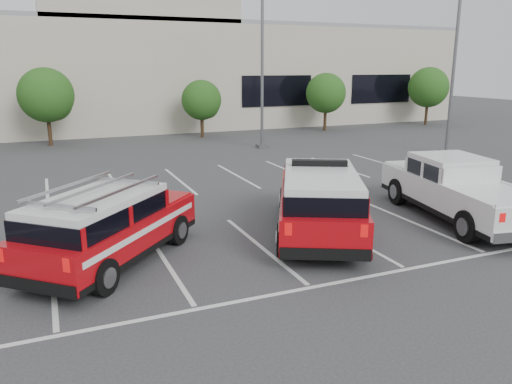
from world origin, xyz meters
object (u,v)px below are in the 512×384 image
convention_building (110,68)px  tree_far_right (429,89)px  fire_chief_suv (319,206)px  white_pickup (457,195)px  light_pole_mid (262,61)px  light_pole_right (454,61)px  ladder_suv (108,232)px  tree_right (327,94)px  tree_mid_right (203,101)px  tree_mid_left (48,97)px

convention_building → tree_far_right: 26.83m
fire_chief_suv → white_pickup: size_ratio=0.95×
fire_chief_suv → light_pole_mid: bearing=99.2°
convention_building → fire_chief_suv: 31.80m
light_pole_right → ladder_suv: light_pole_right is taller
tree_far_right → light_pole_mid: (-18.09, -6.05, 2.14)m
fire_chief_suv → white_pickup: bearing=22.8°
tree_right → ladder_suv: bearing=-131.5°
tree_mid_right → light_pole_mid: light_pole_mid is taller
light_pole_right → fire_chief_suv: (-13.98, -9.65, -4.30)m
tree_mid_right → fire_chief_suv: size_ratio=0.61×
convention_building → white_pickup: size_ratio=8.78×
white_pickup → ladder_suv: bearing=-171.3°
ladder_suv → light_pole_mid: bearing=96.7°
tree_mid_right → fire_chief_suv: bearing=-98.1°
convention_building → tree_right: (14.91, -9.82, -1.95)m
tree_far_right → fire_chief_suv: size_ratio=0.75×
tree_mid_left → ladder_suv: (0.90, -21.60, -2.20)m
ladder_suv → white_pickup: bearing=39.6°
tree_mid_right → light_pole_right: 16.47m
tree_mid_right → light_pole_right: (10.91, -12.05, 2.68)m
tree_mid_right → ladder_suv: size_ratio=0.74×
ladder_suv → tree_mid_left: bearing=134.3°
light_pole_right → white_pickup: light_pole_right is taller
tree_mid_right → light_pole_mid: (1.91, -6.05, 2.68)m
tree_mid_right → ladder_suv: (-9.10, -21.60, -1.66)m
convention_building → ladder_suv: (-4.19, -31.42, -3.88)m
tree_mid_left → tree_right: 20.00m
light_pole_mid → tree_mid_left: bearing=153.1°
tree_right → tree_mid_left: bearing=180.0°
convention_building → tree_right: 17.96m
convention_building → tree_right: size_ratio=13.58×
fire_chief_suv → tree_mid_right: bearing=108.8°
convention_building → tree_far_right: convention_building is taller
light_pole_right → white_pickup: 14.16m
light_pole_mid → light_pole_right: size_ratio=1.00×
tree_far_right → white_pickup: size_ratio=0.71×
light_pole_mid → tree_mid_right: bearing=107.5°
light_pole_mid → white_pickup: size_ratio=1.50×
light_pole_mid → fire_chief_suv: bearing=-107.7°
fire_chief_suv → tree_mid_left: bearing=134.6°
tree_far_right → tree_right: bearing=-180.0°
convention_building → tree_mid_left: size_ratio=12.38×
tree_right → convention_building: bearing=146.6°
tree_right → fire_chief_suv: tree_right is taller
tree_right → ladder_suv: size_ratio=0.82×
light_pole_mid → ladder_suv: bearing=-125.3°
tree_mid_left → light_pole_mid: light_pole_mid is taller
fire_chief_suv → ladder_suv: (-6.03, 0.10, -0.04)m
tree_right → light_pole_mid: (-8.09, -6.05, 2.41)m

